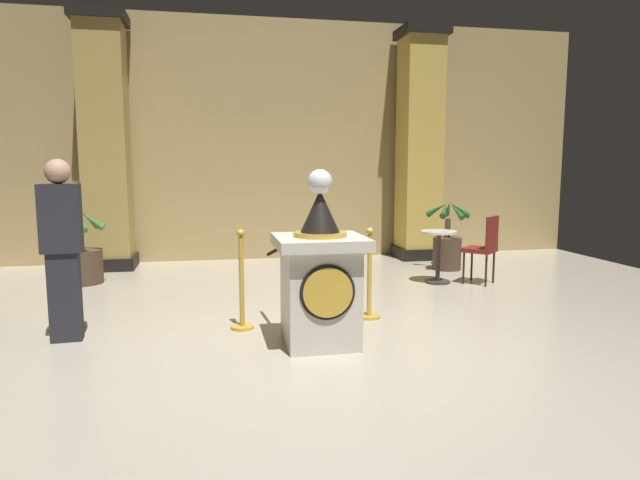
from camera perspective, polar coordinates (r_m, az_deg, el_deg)
The scene contains 13 objects.
ground_plane at distance 5.51m, azimuth 0.35°, elevation -9.95°, with size 11.53×11.53×0.00m, color #B2A893.
back_wall at distance 10.11m, azimuth -5.35°, elevation 9.96°, with size 11.53×0.16×4.17m, color tan.
pedestal_clock at distance 5.19m, azimuth 0.01°, elevation -3.88°, with size 0.82×0.82×1.63m.
stanchion_near at distance 6.16m, azimuth 5.02°, elevation -4.76°, with size 0.24×0.24×1.00m.
stanchion_far at distance 5.79m, azimuth -7.93°, elevation -5.47°, with size 0.24×0.24×1.02m.
velvet_rope at distance 5.86m, azimuth -1.27°, elevation -0.98°, with size 0.80×0.77×0.22m.
column_left at distance 9.63m, azimuth -20.92°, elevation 9.04°, with size 0.82×0.82×4.00m.
column_right at distance 10.19m, azimuth 10.04°, elevation 9.31°, with size 0.79×0.79×4.00m.
potted_palm_left at distance 8.60m, azimuth -23.02°, elevation -1.95°, with size 0.73×0.68×1.06m.
potted_palm_right at distance 9.21m, azimuth 12.77°, elevation -0.66°, with size 0.67×0.70×1.12m.
bystander_guest at distance 5.78m, azimuth -24.68°, elevation -0.49°, with size 0.37×0.25×1.72m.
cafe_table at distance 8.12m, azimuth 11.90°, elevation -1.01°, with size 0.51×0.51×0.74m.
cafe_chair_red at distance 8.18m, azimuth 16.37°, elevation -0.36°, with size 0.57×0.57×0.96m.
Camera 1 is at (-1.06, -5.14, 1.66)m, focal length 31.58 mm.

